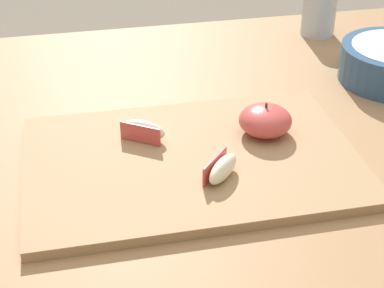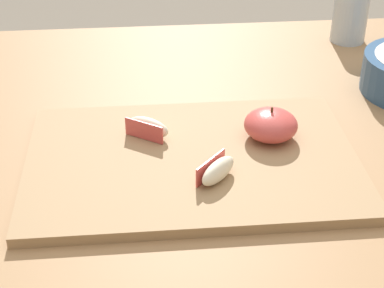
{
  "view_description": "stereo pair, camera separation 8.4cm",
  "coord_description": "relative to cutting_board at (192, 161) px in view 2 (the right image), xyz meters",
  "views": [
    {
      "loc": [
        -0.21,
        -0.74,
        1.23
      ],
      "look_at": [
        -0.06,
        -0.04,
        0.77
      ],
      "focal_mm": 58.13,
      "sensor_mm": 36.0,
      "label": 1
    },
    {
      "loc": [
        -0.13,
        -0.75,
        1.23
      ],
      "look_at": [
        -0.06,
        -0.04,
        0.77
      ],
      "focal_mm": 58.13,
      "sensor_mm": 36.0,
      "label": 2
    }
  ],
  "objects": [
    {
      "name": "cutting_board",
      "position": [
        0.0,
        0.0,
        0.0
      ],
      "size": [
        0.46,
        0.31,
        0.02
      ],
      "color": "#A37F56",
      "rests_on": "dining_table"
    },
    {
      "name": "apple_wedge_back",
      "position": [
        0.03,
        -0.06,
        0.02
      ],
      "size": [
        0.06,
        0.06,
        0.03
      ],
      "color": "#F4EACC",
      "rests_on": "cutting_board"
    },
    {
      "name": "dining_table",
      "position": [
        0.06,
        0.04,
        -0.09
      ],
      "size": [
        1.44,
        0.97,
        0.74
      ],
      "color": "#9E754C",
      "rests_on": "ground_plane"
    },
    {
      "name": "drinking_glass_water",
      "position": [
        0.35,
        0.41,
        0.04
      ],
      "size": [
        0.07,
        0.07,
        0.1
      ],
      "color": "silver",
      "rests_on": "dining_table"
    },
    {
      "name": "apple_wedge_middle",
      "position": [
        -0.06,
        0.06,
        0.02
      ],
      "size": [
        0.07,
        0.06,
        0.03
      ],
      "color": "#F4EACC",
      "rests_on": "cutting_board"
    },
    {
      "name": "apple_half_skin_up",
      "position": [
        0.12,
        0.04,
        0.03
      ],
      "size": [
        0.08,
        0.08,
        0.05
      ],
      "color": "#D14C47",
      "rests_on": "cutting_board"
    }
  ]
}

